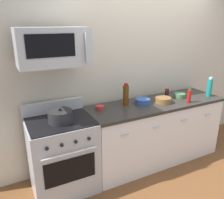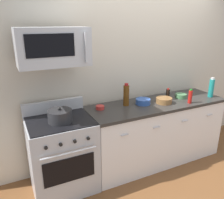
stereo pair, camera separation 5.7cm
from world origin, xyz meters
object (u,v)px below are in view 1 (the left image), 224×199
bowl_blue_mixing (142,101)px  bottle_hot_sauce_red (189,96)px  microwave (53,47)px  bowl_red_small (100,107)px  bowl_green_glaze (180,95)px  range_oven (62,154)px  bottle_wine_amber (126,95)px  stockpot (60,116)px  bowl_wooden_salad (163,100)px  bottle_soy_sauce_dark (167,94)px  bottle_sparkling_teal (210,87)px

bowl_blue_mixing → bottle_hot_sauce_red: bearing=-22.4°
microwave → bowl_red_small: microwave is taller
bowl_green_glaze → range_oven: bearing=-179.5°
bottle_wine_amber → bottle_hot_sauce_red: bearing=-19.8°
stockpot → microwave: bearing=89.9°
bottle_hot_sauce_red → bowl_wooden_salad: size_ratio=0.91×
bottle_soy_sauce_dark → bowl_wooden_salad: size_ratio=0.77×
bottle_sparkling_teal → bowl_green_glaze: bottle_sparkling_teal is taller
bowl_red_small → bowl_wooden_salad: bowl_wooden_salad is taller
bowl_green_glaze → stockpot: stockpot is taller
bottle_sparkling_teal → bottle_hot_sauce_red: size_ratio=1.48×
bowl_red_small → bowl_green_glaze: 1.27m
bottle_wine_amber → bowl_green_glaze: (0.90, -0.07, -0.11)m
bottle_sparkling_teal → bottle_hot_sauce_red: 0.49m
microwave → bowl_green_glaze: 2.00m
bottle_sparkling_teal → stockpot: 2.27m
bottle_sparkling_teal → bowl_blue_mixing: (-1.09, 0.18, -0.10)m
bottle_soy_sauce_dark → bottle_hot_sauce_red: size_ratio=0.85×
bottle_hot_sauce_red → bottle_wine_amber: bearing=160.2°
bottle_hot_sauce_red → bowl_blue_mixing: size_ratio=1.00×
range_oven → bowl_blue_mixing: (1.18, 0.04, 0.49)m
bottle_soy_sauce_dark → bowl_green_glaze: 0.24m
microwave → bottle_hot_sauce_red: bearing=-8.3°
bottle_wine_amber → bowl_red_small: size_ratio=2.78×
bowl_wooden_salad → bowl_green_glaze: bowl_wooden_salad is taller
bottle_sparkling_teal → bottle_soy_sauce_dark: (-0.67, 0.18, -0.06)m
microwave → bowl_red_small: (0.56, 0.07, -0.81)m
bottle_sparkling_teal → bowl_wooden_salad: size_ratio=1.34×
bottle_sparkling_teal → bowl_green_glaze: size_ratio=1.81×
bottle_hot_sauce_red → stockpot: bottle_hot_sauce_red is taller
bowl_blue_mixing → bowl_wooden_salad: (0.29, -0.09, 0.00)m
bottle_sparkling_teal → bowl_blue_mixing: bottle_sparkling_teal is taller
bowl_blue_mixing → bowl_green_glaze: size_ratio=1.23×
range_oven → bowl_red_small: 0.75m
bowl_wooden_salad → microwave: bearing=176.0°
bottle_wine_amber → bowl_red_small: bearing=176.2°
bottle_hot_sauce_red → bowl_blue_mixing: 0.66m
bowl_red_small → bowl_green_glaze: bearing=-4.5°
bottle_sparkling_teal → bottle_hot_sauce_red: bearing=-171.3°
microwave → bottle_wine_amber: 1.16m
bowl_red_small → bowl_wooden_salad: bearing=-10.9°
microwave → bowl_wooden_salad: microwave is taller
bottle_soy_sauce_dark → bottle_sparkling_teal: bearing=-14.9°
range_oven → bottle_soy_sauce_dark: bearing=1.3°
bottle_hot_sauce_red → bowl_green_glaze: bearing=78.3°
range_oven → bowl_blue_mixing: range_oven is taller
bottle_soy_sauce_dark → bottle_hot_sauce_red: 0.31m
microwave → bottle_wine_amber: (0.94, 0.05, -0.68)m
microwave → bottle_soy_sauce_dark: (1.60, -0.01, -0.75)m
bowl_red_small → bowl_wooden_salad: 0.91m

